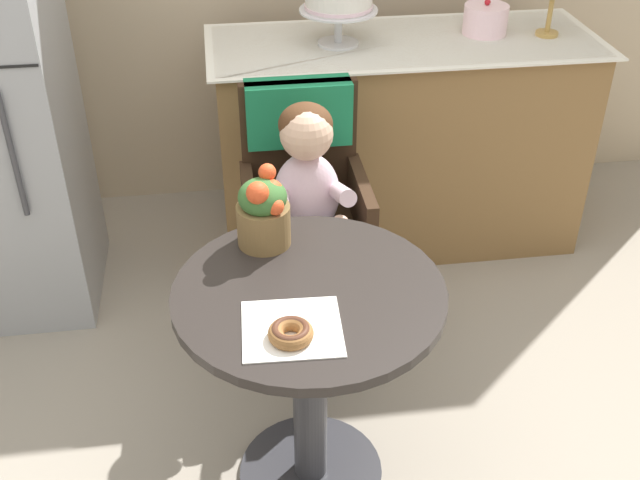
# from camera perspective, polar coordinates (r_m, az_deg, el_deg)

# --- Properties ---
(ground_plane) EXTENTS (8.00, 8.00, 0.00)m
(ground_plane) POSITION_cam_1_polar(r_m,az_deg,el_deg) (2.51, -0.68, -16.77)
(ground_plane) COLOR gray
(cafe_table) EXTENTS (0.72, 0.72, 0.72)m
(cafe_table) POSITION_cam_1_polar(r_m,az_deg,el_deg) (2.15, -0.77, -8.14)
(cafe_table) COLOR #282321
(cafe_table) RESTS_ON ground
(wicker_chair) EXTENTS (0.42, 0.45, 0.95)m
(wicker_chair) POSITION_cam_1_polar(r_m,az_deg,el_deg) (2.66, -1.30, 4.59)
(wicker_chair) COLOR #332114
(wicker_chair) RESTS_ON ground
(seated_child) EXTENTS (0.27, 0.32, 0.73)m
(seated_child) POSITION_cam_1_polar(r_m,az_deg,el_deg) (2.51, -0.88, 3.62)
(seated_child) COLOR silver
(seated_child) RESTS_ON ground
(paper_napkin) EXTENTS (0.25, 0.24, 0.00)m
(paper_napkin) POSITION_cam_1_polar(r_m,az_deg,el_deg) (1.89, -2.08, -6.54)
(paper_napkin) COLOR white
(paper_napkin) RESTS_ON cafe_table
(donut_front) EXTENTS (0.11, 0.11, 0.04)m
(donut_front) POSITION_cam_1_polar(r_m,az_deg,el_deg) (1.85, -2.17, -6.80)
(donut_front) COLOR #936033
(donut_front) RESTS_ON cafe_table
(flower_vase) EXTENTS (0.15, 0.15, 0.23)m
(flower_vase) POSITION_cam_1_polar(r_m,az_deg,el_deg) (2.13, -4.22, 2.27)
(flower_vase) COLOR brown
(flower_vase) RESTS_ON cafe_table
(display_counter) EXTENTS (1.56, 0.62, 0.90)m
(display_counter) POSITION_cam_1_polar(r_m,az_deg,el_deg) (3.33, 5.80, 7.13)
(display_counter) COLOR olive
(display_counter) RESTS_ON ground
(round_layer_cake) EXTENTS (0.18, 0.18, 0.14)m
(round_layer_cake) POSITION_cam_1_polar(r_m,az_deg,el_deg) (3.27, 12.09, 15.61)
(round_layer_cake) COLOR silver
(round_layer_cake) RESTS_ON display_counter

